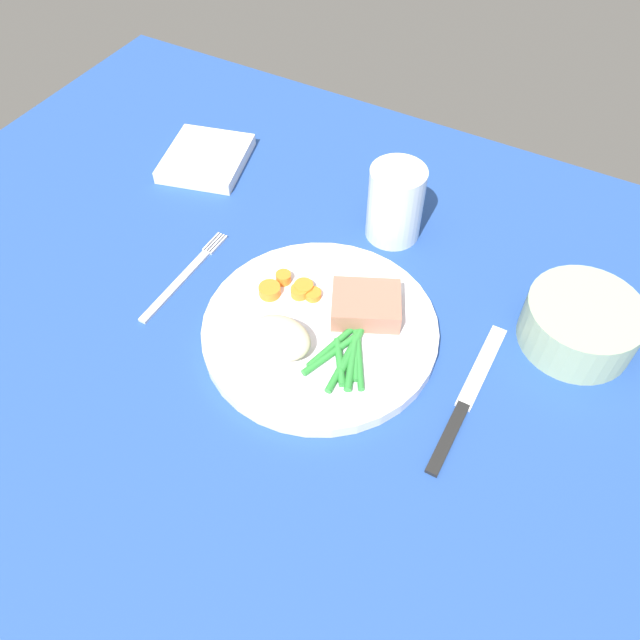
{
  "coord_description": "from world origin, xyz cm",
  "views": [
    {
      "loc": [
        23.84,
        -39.18,
        59.6
      ],
      "look_at": [
        2.26,
        -0.03,
        4.6
      ],
      "focal_mm": 35.84,
      "sensor_mm": 36.0,
      "label": 1
    }
  ],
  "objects_px": {
    "meat_portion": "(366,305)",
    "fork": "(184,276)",
    "dinner_plate": "(320,330)",
    "salad_bowl": "(581,322)",
    "knife": "(466,399)",
    "napkin": "(206,158)",
    "water_glass": "(395,208)"
  },
  "relations": [
    {
      "from": "dinner_plate",
      "to": "knife",
      "type": "bearing_deg",
      "value": -0.92
    },
    {
      "from": "meat_portion",
      "to": "knife",
      "type": "xyz_separation_m",
      "value": [
        0.14,
        -0.04,
        -0.03
      ]
    },
    {
      "from": "meat_portion",
      "to": "napkin",
      "type": "xyz_separation_m",
      "value": [
        -0.33,
        0.15,
        -0.02
      ]
    },
    {
      "from": "dinner_plate",
      "to": "knife",
      "type": "height_order",
      "value": "dinner_plate"
    },
    {
      "from": "knife",
      "to": "water_glass",
      "type": "height_order",
      "value": "water_glass"
    },
    {
      "from": "dinner_plate",
      "to": "napkin",
      "type": "xyz_separation_m",
      "value": [
        -0.3,
        0.2,
        0.0
      ]
    },
    {
      "from": "salad_bowl",
      "to": "napkin",
      "type": "xyz_separation_m",
      "value": [
        -0.55,
        0.06,
        -0.02
      ]
    },
    {
      "from": "fork",
      "to": "water_glass",
      "type": "bearing_deg",
      "value": 46.11
    },
    {
      "from": "dinner_plate",
      "to": "fork",
      "type": "relative_size",
      "value": 1.61
    },
    {
      "from": "fork",
      "to": "napkin",
      "type": "relative_size",
      "value": 1.36
    },
    {
      "from": "water_glass",
      "to": "knife",
      "type": "bearing_deg",
      "value": -47.98
    },
    {
      "from": "dinner_plate",
      "to": "salad_bowl",
      "type": "bearing_deg",
      "value": 27.5
    },
    {
      "from": "fork",
      "to": "dinner_plate",
      "type": "bearing_deg",
      "value": 1.03
    },
    {
      "from": "meat_portion",
      "to": "napkin",
      "type": "distance_m",
      "value": 0.37
    },
    {
      "from": "water_glass",
      "to": "dinner_plate",
      "type": "bearing_deg",
      "value": -90.3
    },
    {
      "from": "dinner_plate",
      "to": "water_glass",
      "type": "xyz_separation_m",
      "value": [
        0.0,
        0.19,
        0.03
      ]
    },
    {
      "from": "salad_bowl",
      "to": "napkin",
      "type": "height_order",
      "value": "salad_bowl"
    },
    {
      "from": "napkin",
      "to": "dinner_plate",
      "type": "bearing_deg",
      "value": -33.56
    },
    {
      "from": "meat_portion",
      "to": "salad_bowl",
      "type": "relative_size",
      "value": 0.61
    },
    {
      "from": "meat_portion",
      "to": "fork",
      "type": "relative_size",
      "value": 0.46
    },
    {
      "from": "napkin",
      "to": "water_glass",
      "type": "bearing_deg",
      "value": -0.64
    },
    {
      "from": "fork",
      "to": "knife",
      "type": "distance_m",
      "value": 0.37
    },
    {
      "from": "dinner_plate",
      "to": "water_glass",
      "type": "height_order",
      "value": "water_glass"
    },
    {
      "from": "knife",
      "to": "napkin",
      "type": "bearing_deg",
      "value": 158.96
    },
    {
      "from": "meat_portion",
      "to": "napkin",
      "type": "height_order",
      "value": "meat_portion"
    },
    {
      "from": "knife",
      "to": "napkin",
      "type": "distance_m",
      "value": 0.51
    },
    {
      "from": "napkin",
      "to": "salad_bowl",
      "type": "bearing_deg",
      "value": -6.62
    },
    {
      "from": "fork",
      "to": "napkin",
      "type": "height_order",
      "value": "napkin"
    },
    {
      "from": "meat_portion",
      "to": "fork",
      "type": "height_order",
      "value": "meat_portion"
    },
    {
      "from": "water_glass",
      "to": "salad_bowl",
      "type": "bearing_deg",
      "value": -13.43
    },
    {
      "from": "salad_bowl",
      "to": "napkin",
      "type": "bearing_deg",
      "value": 173.38
    },
    {
      "from": "dinner_plate",
      "to": "water_glass",
      "type": "bearing_deg",
      "value": 89.7
    }
  ]
}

